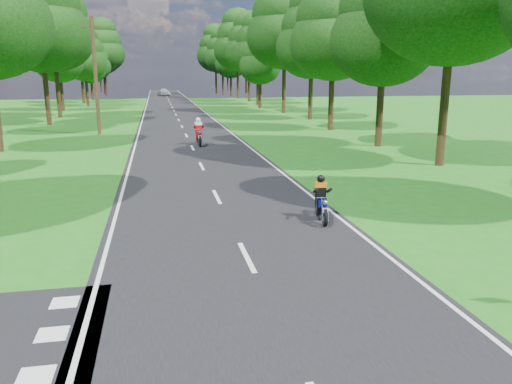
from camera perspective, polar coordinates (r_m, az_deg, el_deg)
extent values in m
plane|color=#1D6216|center=(10.06, 0.96, -11.52)|extent=(160.00, 160.00, 0.00)
cube|color=black|center=(59.10, -9.36, 9.15)|extent=(7.00, 140.00, 0.02)
cube|color=silver|center=(11.86, -1.07, -7.41)|extent=(0.12, 2.00, 0.01)
cube|color=silver|center=(17.54, -4.51, -0.53)|extent=(0.12, 2.00, 0.01)
cube|color=silver|center=(23.38, -6.24, 2.96)|extent=(0.12, 2.00, 0.01)
cube|color=silver|center=(29.29, -7.28, 5.04)|extent=(0.12, 2.00, 0.01)
cube|color=silver|center=(35.22, -7.97, 6.43)|extent=(0.12, 2.00, 0.01)
cube|color=silver|center=(41.18, -8.47, 7.41)|extent=(0.12, 2.00, 0.01)
cube|color=silver|center=(47.14, -8.84, 8.15)|extent=(0.12, 2.00, 0.01)
cube|color=silver|center=(53.12, -9.13, 8.71)|extent=(0.12, 2.00, 0.01)
cube|color=silver|center=(59.10, -9.36, 9.17)|extent=(0.12, 2.00, 0.01)
cube|color=silver|center=(65.08, -9.55, 9.54)|extent=(0.12, 2.00, 0.01)
cube|color=silver|center=(71.07, -9.71, 9.85)|extent=(0.12, 2.00, 0.01)
cube|color=silver|center=(77.06, -9.84, 10.11)|extent=(0.12, 2.00, 0.01)
cube|color=silver|center=(83.05, -9.95, 10.33)|extent=(0.12, 2.00, 0.01)
cube|color=silver|center=(89.04, -10.05, 10.52)|extent=(0.12, 2.00, 0.01)
cube|color=silver|center=(95.03, -10.14, 10.69)|extent=(0.12, 2.00, 0.01)
cube|color=silver|center=(101.02, -10.22, 10.84)|extent=(0.12, 2.00, 0.01)
cube|color=silver|center=(107.02, -10.28, 10.97)|extent=(0.12, 2.00, 0.01)
cube|color=silver|center=(113.01, -10.34, 11.09)|extent=(0.12, 2.00, 0.01)
cube|color=silver|center=(119.01, -10.40, 11.19)|extent=(0.12, 2.00, 0.01)
cube|color=silver|center=(125.00, -10.45, 11.29)|extent=(0.12, 2.00, 0.01)
cube|color=silver|center=(59.08, -12.60, 9.03)|extent=(0.10, 140.00, 0.01)
cube|color=silver|center=(59.30, -6.13, 9.28)|extent=(0.10, 140.00, 0.01)
cube|color=silver|center=(8.23, -23.88, -18.67)|extent=(0.50, 0.50, 0.01)
cube|color=silver|center=(9.25, -22.27, -14.79)|extent=(0.50, 0.50, 0.01)
cube|color=silver|center=(10.31, -21.02, -11.69)|extent=(0.50, 0.50, 0.01)
cylinder|color=black|center=(45.44, -22.76, 9.78)|extent=(0.40, 0.40, 4.32)
ellipsoid|color=black|center=(45.51, -23.39, 16.46)|extent=(7.56, 7.56, 6.42)
ellipsoid|color=black|center=(45.71, -23.65, 19.08)|extent=(6.48, 6.48, 5.51)
cylinder|color=black|center=(52.88, -21.66, 10.30)|extent=(0.40, 0.40, 4.40)
ellipsoid|color=black|center=(52.95, -22.18, 16.15)|extent=(7.71, 7.71, 6.55)
ellipsoid|color=black|center=(53.13, -22.39, 18.45)|extent=(6.60, 6.60, 5.61)
cylinder|color=black|center=(62.67, -21.29, 10.13)|extent=(0.40, 0.40, 3.20)
ellipsoid|color=black|center=(62.63, -21.60, 13.72)|extent=(5.60, 5.60, 4.76)
ellipsoid|color=black|center=(62.68, -21.73, 15.14)|extent=(4.80, 4.80, 4.08)
ellipsoid|color=black|center=(62.77, -21.85, 16.55)|extent=(3.60, 3.60, 3.06)
cylinder|color=black|center=(69.68, -18.73, 10.58)|extent=(0.40, 0.40, 3.22)
ellipsoid|color=black|center=(69.64, -18.98, 13.83)|extent=(5.64, 5.64, 4.79)
ellipsoid|color=black|center=(69.69, -19.08, 15.12)|extent=(4.83, 4.83, 4.11)
ellipsoid|color=black|center=(69.77, -19.18, 16.40)|extent=(3.62, 3.62, 3.08)
cylinder|color=black|center=(77.57, -19.17, 10.91)|extent=(0.40, 0.40, 3.61)
ellipsoid|color=black|center=(77.55, -19.43, 14.18)|extent=(6.31, 6.31, 5.37)
ellipsoid|color=black|center=(77.62, -19.53, 15.48)|extent=(5.41, 5.41, 4.60)
ellipsoid|color=black|center=(77.72, -19.64, 16.77)|extent=(4.06, 4.06, 3.45)
cylinder|color=black|center=(85.30, -18.20, 10.83)|extent=(0.40, 0.40, 2.67)
ellipsoid|color=black|center=(85.25, -18.37, 13.03)|extent=(4.67, 4.67, 3.97)
ellipsoid|color=black|center=(85.26, -18.43, 13.90)|extent=(4.00, 4.00, 3.40)
ellipsoid|color=black|center=(85.30, -18.50, 14.77)|extent=(3.00, 3.00, 2.55)
cylinder|color=black|center=(94.41, -17.71, 11.18)|extent=(0.40, 0.40, 3.09)
ellipsoid|color=black|center=(94.38, -17.88, 13.48)|extent=(5.40, 5.40, 4.59)
ellipsoid|color=black|center=(94.41, -17.94, 14.39)|extent=(4.63, 4.63, 3.93)
ellipsoid|color=black|center=(94.46, -18.01, 15.30)|extent=(3.47, 3.47, 2.95)
cylinder|color=black|center=(100.78, -16.79, 11.74)|extent=(0.40, 0.40, 4.48)
ellipsoid|color=black|center=(100.82, -17.01, 14.87)|extent=(7.84, 7.84, 6.66)
ellipsoid|color=black|center=(100.92, -17.10, 16.11)|extent=(6.72, 6.72, 5.71)
ellipsoid|color=black|center=(101.07, -17.18, 17.34)|extent=(5.04, 5.04, 4.28)
cylinder|color=black|center=(109.82, -16.90, 11.73)|extent=(0.40, 0.40, 4.09)
ellipsoid|color=black|center=(109.83, -17.09, 14.35)|extent=(7.16, 7.16, 6.09)
ellipsoid|color=black|center=(109.90, -17.16, 15.39)|extent=(6.14, 6.14, 5.22)
ellipsoid|color=black|center=(110.01, -17.24, 16.43)|extent=(4.61, 4.61, 3.92)
cylinder|color=black|center=(24.87, 20.61, 8.06)|extent=(0.40, 0.40, 4.56)
cylinder|color=black|center=(30.55, 13.93, 8.36)|extent=(0.40, 0.40, 3.49)
ellipsoid|color=black|center=(30.50, 14.40, 16.43)|extent=(6.12, 6.12, 5.20)
ellipsoid|color=black|center=(30.65, 14.59, 19.60)|extent=(5.24, 5.24, 4.46)
cylinder|color=black|center=(38.81, 8.57, 9.75)|extent=(0.40, 0.40, 3.69)
ellipsoid|color=black|center=(38.80, 8.81, 16.46)|extent=(6.46, 6.46, 5.49)
ellipsoid|color=black|center=(38.94, 8.91, 19.10)|extent=(5.54, 5.54, 4.71)
cylinder|color=black|center=(47.53, 6.24, 10.50)|extent=(0.40, 0.40, 3.74)
ellipsoid|color=black|center=(47.52, 6.38, 16.06)|extent=(6.55, 6.55, 5.57)
ellipsoid|color=black|center=(47.64, 6.44, 18.25)|extent=(5.62, 5.62, 4.77)
ellipsoid|color=black|center=(47.83, 6.50, 20.43)|extent=(4.21, 4.21, 3.58)
cylinder|color=black|center=(55.38, 3.20, 11.43)|extent=(0.40, 0.40, 4.64)
ellipsoid|color=black|center=(55.47, 3.28, 17.34)|extent=(8.12, 8.12, 6.91)
ellipsoid|color=black|center=(55.67, 3.31, 19.66)|extent=(6.96, 6.96, 5.92)
cylinder|color=black|center=(62.16, 0.46, 10.87)|extent=(0.40, 0.40, 2.91)
ellipsoid|color=black|center=(62.11, 0.47, 14.17)|extent=(5.09, 5.09, 4.33)
ellipsoid|color=black|center=(62.14, 0.47, 15.47)|extent=(4.36, 4.36, 3.71)
ellipsoid|color=black|center=(62.21, 0.47, 16.78)|extent=(3.27, 3.27, 2.78)
cylinder|color=black|center=(69.71, 0.20, 11.54)|extent=(0.40, 0.40, 3.88)
ellipsoid|color=black|center=(69.71, 0.21, 15.47)|extent=(6.78, 6.78, 5.77)
ellipsoid|color=black|center=(69.81, 0.21, 17.02)|extent=(5.81, 5.81, 4.94)
ellipsoid|color=black|center=(69.95, 0.21, 18.56)|extent=(4.36, 4.36, 3.71)
cylinder|color=black|center=(78.08, -0.80, 11.86)|extent=(0.40, 0.40, 4.18)
ellipsoid|color=black|center=(78.11, -0.81, 15.63)|extent=(7.31, 7.31, 6.21)
ellipsoid|color=black|center=(78.22, -0.82, 17.12)|extent=(6.27, 6.27, 5.33)
ellipsoid|color=black|center=(78.37, -0.82, 18.61)|extent=(4.70, 4.70, 4.00)
cylinder|color=black|center=(86.86, -2.08, 12.16)|extent=(0.40, 0.40, 4.63)
ellipsoid|color=black|center=(86.92, -2.12, 15.92)|extent=(8.11, 8.11, 6.89)
ellipsoid|color=black|center=(87.05, -2.13, 17.40)|extent=(6.95, 6.95, 5.91)
ellipsoid|color=black|center=(87.23, -2.14, 18.88)|extent=(5.21, 5.21, 4.43)
cylinder|color=black|center=(94.06, -2.87, 11.86)|extent=(0.40, 0.40, 3.36)
ellipsoid|color=black|center=(94.03, -2.90, 14.38)|extent=(5.88, 5.88, 5.00)
ellipsoid|color=black|center=(94.08, -2.91, 15.38)|extent=(5.04, 5.04, 4.29)
ellipsoid|color=black|center=(94.15, -2.92, 16.38)|extent=(3.78, 3.78, 3.21)
cylinder|color=black|center=(101.13, -3.79, 12.16)|extent=(0.40, 0.40, 4.09)
ellipsoid|color=black|center=(101.15, -3.84, 15.01)|extent=(7.15, 7.15, 6.08)
ellipsoid|color=black|center=(101.22, -3.86, 16.14)|extent=(6.13, 6.13, 5.21)
ellipsoid|color=black|center=(101.34, -3.88, 17.27)|extent=(4.60, 4.60, 3.91)
cylinder|color=black|center=(108.77, -4.58, 12.34)|extent=(0.40, 0.40, 4.48)
ellipsoid|color=black|center=(108.81, -4.64, 15.25)|extent=(7.84, 7.84, 6.66)
ellipsoid|color=black|center=(108.90, -4.66, 16.40)|extent=(6.72, 6.72, 5.71)
ellipsoid|color=black|center=(109.03, -4.68, 17.54)|extent=(5.04, 5.04, 4.28)
cylinder|color=black|center=(119.55, -17.30, 11.74)|extent=(0.40, 0.40, 3.84)
ellipsoid|color=black|center=(119.55, -17.46, 14.00)|extent=(6.72, 6.72, 5.71)
ellipsoid|color=black|center=(119.60, -17.53, 14.89)|extent=(5.76, 5.76, 4.90)
ellipsoid|color=black|center=(119.69, -17.59, 15.78)|extent=(4.32, 4.32, 3.67)
cylinder|color=black|center=(122.11, -3.24, 12.40)|extent=(0.40, 0.40, 4.16)
ellipsoid|color=black|center=(122.13, -3.27, 14.81)|extent=(7.28, 7.28, 6.19)
ellipsoid|color=black|center=(122.20, -3.29, 15.76)|extent=(6.24, 6.24, 5.30)
ellipsoid|color=black|center=(122.30, -3.30, 16.71)|extent=(4.68, 4.68, 3.98)
cylinder|color=black|center=(104.89, -19.23, 11.35)|extent=(0.40, 0.40, 3.52)
ellipsoid|color=black|center=(104.88, -19.42, 13.71)|extent=(6.16, 6.16, 5.24)
ellipsoid|color=black|center=(104.93, -19.49, 14.65)|extent=(5.28, 5.28, 4.49)
ellipsoid|color=black|center=(105.00, -19.57, 15.58)|extent=(3.96, 3.96, 3.37)
cylinder|color=black|center=(108.60, -1.12, 12.38)|extent=(0.40, 0.40, 4.48)
ellipsoid|color=black|center=(108.63, -1.13, 15.29)|extent=(7.84, 7.84, 6.66)
ellipsoid|color=black|center=(108.73, -1.14, 16.44)|extent=(6.72, 6.72, 5.71)
ellipsoid|color=black|center=(108.86, -1.15, 17.59)|extent=(5.04, 5.04, 4.28)
cylinder|color=#382616|center=(37.14, -17.87, 12.43)|extent=(0.26, 0.26, 8.00)
cube|color=#382616|center=(37.27, -18.25, 17.50)|extent=(1.20, 0.10, 0.10)
imported|color=silver|center=(97.76, -10.51, 11.18)|extent=(2.85, 4.73, 1.51)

